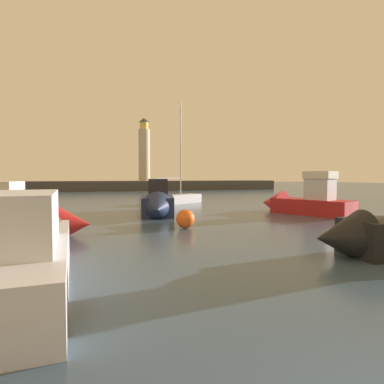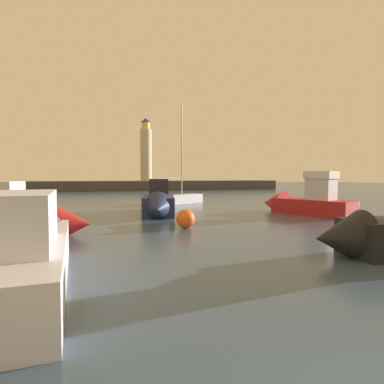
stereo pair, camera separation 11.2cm
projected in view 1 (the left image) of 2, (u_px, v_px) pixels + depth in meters
name	position (u px, v px, depth m)	size (l,w,h in m)	color
ground_plane	(130.00, 204.00, 32.22)	(220.00, 220.00, 0.00)	#384C60
breakwater	(113.00, 186.00, 61.73)	(65.95, 6.71, 1.83)	#423F3D
lighthouse	(144.00, 151.00, 63.15)	(2.20, 2.20, 12.29)	beige
motorboat_0	(26.00, 220.00, 14.73)	(6.58, 3.61, 2.84)	#B21E1E
motorboat_1	(300.00, 202.00, 23.70)	(4.73, 7.31, 3.49)	#B21E1E
motorboat_2	(158.00, 203.00, 22.70)	(3.53, 7.89, 2.81)	#1E284C
motorboat_6	(24.00, 248.00, 8.54)	(2.70, 8.82, 2.78)	silver
sailboat_moored	(177.00, 198.00, 32.15)	(5.99, 4.69, 10.14)	silver
mooring_buoy	(185.00, 219.00, 16.85)	(0.99, 0.99, 0.99)	#EA5919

